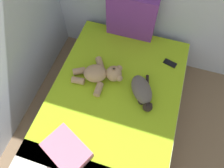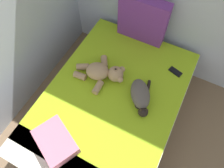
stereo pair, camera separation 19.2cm
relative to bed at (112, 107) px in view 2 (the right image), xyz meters
The scene contains 6 objects.
bed is the anchor object (origin of this frame).
patterned_cushion 1.06m from the bed, 94.71° to the left, with size 0.57×0.14×0.54m.
cat 0.45m from the bed, 21.77° to the left, with size 0.34×0.44×0.15m.
teddy_bear 0.44m from the bed, 139.05° to the left, with size 0.57×0.48×0.18m.
cell_phone 0.82m from the bed, 50.75° to the left, with size 0.16×0.11×0.01m.
throw_pillow 0.78m from the bed, 109.04° to the right, with size 0.40×0.28×0.11m, color #D1728C.
Camera 2 is at (1.55, 2.51, 2.50)m, focal length 33.87 mm.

